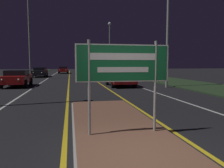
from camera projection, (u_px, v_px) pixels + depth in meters
ground_plane at (141, 162)px, 4.18m from camera, size 160.00×160.00×0.00m
median_island at (123, 135)px, 5.64m from camera, size 2.56×9.91×0.10m
verge_right at (164, 80)px, 25.52m from camera, size 5.00×100.00×0.08m
centre_line_yellow_left at (69, 78)px, 28.35m from camera, size 0.12×70.00×0.01m
centre_line_yellow_right at (92, 78)px, 28.90m from camera, size 0.12×70.00×0.01m
lane_line_white_left at (47, 79)px, 27.84m from camera, size 0.12×70.00×0.01m
lane_line_white_right at (112, 78)px, 29.42m from camera, size 0.12×70.00×0.01m
edge_line_white_left at (22, 79)px, 27.28m from camera, size 0.10×70.00×0.01m
edge_line_white_right at (133, 78)px, 29.98m from camera, size 0.10×70.00×0.01m
highway_sign at (123, 67)px, 5.48m from camera, size 2.39×0.07×2.36m
streetlight_left_far at (29, 20)px, 26.93m from camera, size 0.59×0.59×10.95m
streetlight_right_near at (168, 16)px, 17.02m from camera, size 0.54×0.54×8.54m
streetlight_right_far at (110, 38)px, 42.69m from camera, size 0.64×0.64×9.99m
car_receding_0 at (120, 77)px, 18.36m from camera, size 1.99×4.22×1.50m
car_receding_1 at (106, 73)px, 25.74m from camera, size 1.89×4.78×1.47m
car_approaching_0 at (17, 78)px, 18.08m from camera, size 2.00×4.06×1.35m
car_approaching_1 at (40, 72)px, 31.71m from camera, size 1.89×4.85×1.39m
car_approaching_2 at (63, 70)px, 43.78m from camera, size 1.88×4.63×1.37m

